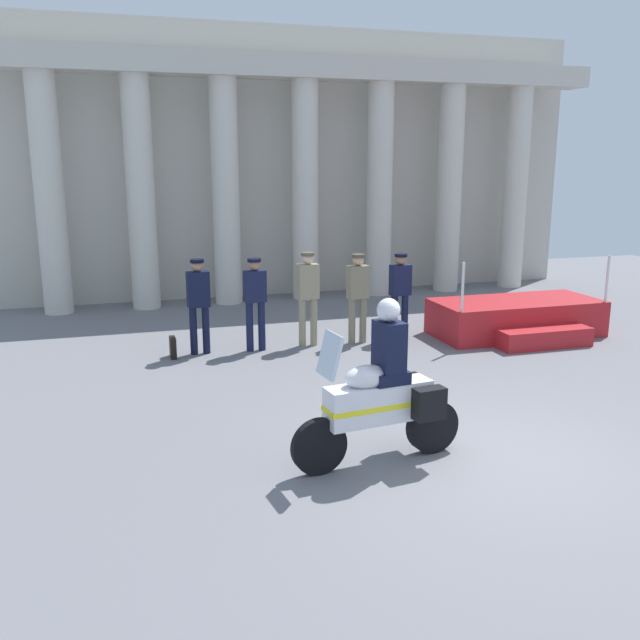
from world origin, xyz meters
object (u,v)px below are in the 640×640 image
Objects in this scene: officer_in_row_1 at (255,297)px; officer_in_row_4 at (400,289)px; motorcycle_with_rider at (384,395)px; officer_in_row_0 at (198,299)px; briefcase_on_ground at (173,347)px; officer_in_row_3 at (358,291)px; officer_in_row_2 at (308,291)px; reviewing_stand at (518,319)px.

officer_in_row_1 reaches higher than officer_in_row_4.
officer_in_row_4 is 5.62m from motorcycle_with_rider.
briefcase_on_ground is at bearing 8.28° from officer_in_row_0.
motorcycle_with_rider reaches higher than officer_in_row_1.
motorcycle_with_rider is at bearing 69.20° from officer_in_row_3.
officer_in_row_4 is at bearing -179.84° from officer_in_row_3.
officer_in_row_2 is 1.82m from officer_in_row_4.
officer_in_row_3 is at bearing 0.05° from briefcase_on_ground.
motorcycle_with_rider is 5.80× the size of briefcase_on_ground.
officer_in_row_0 is at bearing 12.33° from briefcase_on_ground.
officer_in_row_3 reaches higher than officer_in_row_4.
motorcycle_with_rider is (1.42, -5.12, -0.20)m from officer_in_row_0.
officer_in_row_2 is 1.04× the size of officer_in_row_3.
officer_in_row_3 is at bearing -113.67° from motorcycle_with_rider.
officer_in_row_2 is at bearing 173.48° from reviewing_stand.
officer_in_row_2 reaches higher than briefcase_on_ground.
officer_in_row_3 is 1.02× the size of officer_in_row_4.
reviewing_stand is 1.56× the size of motorcycle_with_rider.
officer_in_row_0 is 3.80m from officer_in_row_4.
officer_in_row_3 is 5.24m from motorcycle_with_rider.
officer_in_row_3 is (2.92, -0.10, -0.01)m from officer_in_row_0.
briefcase_on_ground is (-6.60, 0.40, -0.15)m from reviewing_stand.
reviewing_stand is 2.45m from officer_in_row_4.
reviewing_stand is at bearing 171.21° from officer_in_row_1.
reviewing_stand is 1.93× the size of officer_in_row_3.
officer_in_row_0 is at bearing -6.09° from officer_in_row_3.
officer_in_row_2 is at bearing 178.71° from officer_in_row_1.
briefcase_on_ground is at bearing 176.56° from reviewing_stand.
officer_in_row_2 is (-4.13, 0.47, 0.70)m from reviewing_stand.
officer_in_row_2 is 2.61m from briefcase_on_ground.
officer_in_row_2 is 1.06× the size of officer_in_row_4.
officer_in_row_2 reaches higher than officer_in_row_1.
officer_in_row_1 is 1.93m from officer_in_row_3.
officer_in_row_1 is (-5.13, 0.42, 0.66)m from reviewing_stand.
officer_in_row_4 is at bearing 175.35° from officer_in_row_0.
officer_in_row_0 reaches higher than officer_in_row_4.
officer_in_row_0 is 1.03× the size of officer_in_row_4.
motorcycle_with_rider reaches higher than officer_in_row_4.
officer_in_row_1 is 0.99m from officer_in_row_2.
motorcycle_with_rider is at bearing 101.40° from officer_in_row_0.
motorcycle_with_rider reaches higher than officer_in_row_2.
officer_in_row_4 is (3.80, -0.04, -0.02)m from officer_in_row_0.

